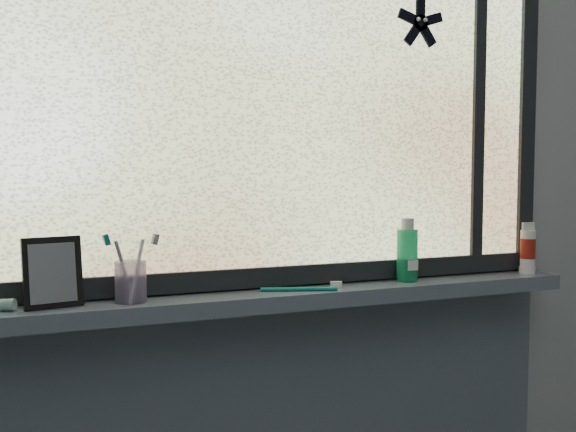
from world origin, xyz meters
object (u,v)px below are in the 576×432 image
at_px(toothbrush_cup, 131,282).
at_px(vanity_mirror, 53,272).
at_px(mouthwash_bottle, 407,250).
at_px(cream_tube, 528,246).

bearing_deg(toothbrush_cup, vanity_mirror, 178.34).
distance_m(toothbrush_cup, mouthwash_bottle, 0.74).
xyz_separation_m(vanity_mirror, toothbrush_cup, (0.17, -0.00, -0.03)).
height_order(toothbrush_cup, mouthwash_bottle, mouthwash_bottle).
bearing_deg(mouthwash_bottle, cream_tube, -1.82).
xyz_separation_m(vanity_mirror, mouthwash_bottle, (0.90, 0.00, 0.01)).
relative_size(mouthwash_bottle, cream_tube, 1.32).
bearing_deg(cream_tube, mouthwash_bottle, 178.18).
bearing_deg(vanity_mirror, toothbrush_cup, -11.73).
relative_size(vanity_mirror, toothbrush_cup, 1.66).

